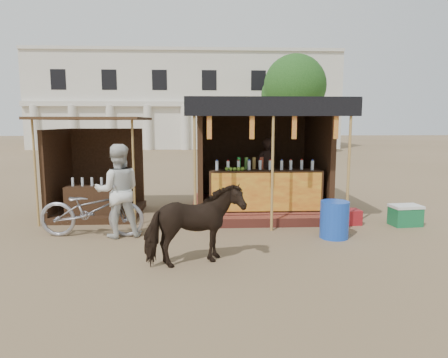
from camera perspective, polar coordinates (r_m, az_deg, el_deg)
ground at (r=6.96m, az=0.64°, el=-10.90°), size 120.00×120.00×0.00m
main_stall at (r=10.10m, az=5.25°, el=1.03°), size 3.60×3.61×2.78m
secondary_stall at (r=10.29m, az=-18.38°, el=-0.20°), size 2.40×2.40×2.38m
cow at (r=6.37m, az=-4.27°, el=-6.61°), size 1.69×1.21×1.30m
motorbike at (r=8.37m, az=-18.35°, el=-4.17°), size 2.12×0.85×1.09m
bystander at (r=8.14m, az=-14.89°, el=-1.65°), size 1.02×0.87×1.85m
blue_barrel at (r=8.19m, az=15.48°, el=-5.61°), size 0.72×0.72×0.73m
red_crate at (r=9.40m, az=17.68°, el=-5.17°), size 0.41×0.39×0.33m
cooler at (r=9.70m, az=24.49°, el=-4.72°), size 0.68×0.50×0.46m
background_building at (r=36.58m, az=-5.37°, el=10.83°), size 26.00×7.45×8.18m
tree at (r=29.46m, az=9.64°, el=12.67°), size 4.50×4.40×7.00m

